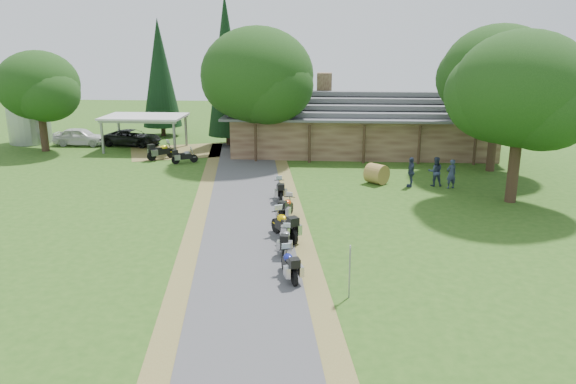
# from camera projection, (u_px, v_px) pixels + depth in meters

# --- Properties ---
(ground) EXTENTS (120.00, 120.00, 0.00)m
(ground) POSITION_uv_depth(u_px,v_px,m) (246.00, 264.00, 23.11)
(ground) COLOR #295116
(ground) RESTS_ON ground
(driveway) EXTENTS (51.95, 51.95, 0.00)m
(driveway) POSITION_uv_depth(u_px,v_px,m) (247.00, 231.00, 26.98)
(driveway) COLOR #424245
(driveway) RESTS_ON ground
(lodge) EXTENTS (21.40, 9.40, 4.90)m
(lodge) POSITION_uv_depth(u_px,v_px,m) (361.00, 121.00, 45.13)
(lodge) COLOR brown
(lodge) RESTS_ON ground
(silo) EXTENTS (3.75, 3.75, 7.15)m
(silo) POSITION_uv_depth(u_px,v_px,m) (27.00, 102.00, 48.48)
(silo) COLOR gray
(silo) RESTS_ON ground
(carport) EXTENTS (6.50, 4.35, 2.81)m
(carport) POSITION_uv_depth(u_px,v_px,m) (145.00, 133.00, 46.07)
(carport) COLOR silver
(carport) RESTS_ON ground
(car_white_sedan) EXTENTS (2.59, 5.80, 1.91)m
(car_white_sedan) POSITION_uv_depth(u_px,v_px,m) (80.00, 134.00, 48.01)
(car_white_sedan) COLOR silver
(car_white_sedan) RESTS_ON ground
(car_dark_suv) EXTENTS (3.20, 5.68, 2.05)m
(car_dark_suv) POSITION_uv_depth(u_px,v_px,m) (132.00, 134.00, 47.88)
(car_dark_suv) COLOR black
(car_dark_suv) RESTS_ON ground
(motorcycle_row_a) EXTENTS (1.14, 1.89, 1.23)m
(motorcycle_row_a) POSITION_uv_depth(u_px,v_px,m) (289.00, 263.00, 21.58)
(motorcycle_row_a) COLOR navy
(motorcycle_row_a) RESTS_ON ground
(motorcycle_row_b) EXTENTS (0.58, 1.69, 1.15)m
(motorcycle_row_b) POSITION_uv_depth(u_px,v_px,m) (286.00, 239.00, 24.25)
(motorcycle_row_b) COLOR #919499
(motorcycle_row_b) RESTS_ON ground
(motorcycle_row_c) EXTENTS (1.70, 2.18, 1.46)m
(motorcycle_row_c) POSITION_uv_depth(u_px,v_px,m) (284.00, 224.00, 25.80)
(motorcycle_row_c) COLOR #CBA000
(motorcycle_row_c) RESTS_ON ground
(motorcycle_row_d) EXTENTS (0.97, 1.89, 1.24)m
(motorcycle_row_d) POSITION_uv_depth(u_px,v_px,m) (287.00, 207.00, 28.76)
(motorcycle_row_d) COLOR #DE4513
(motorcycle_row_d) RESTS_ON ground
(motorcycle_row_e) EXTENTS (0.88, 1.90, 1.25)m
(motorcycle_row_e) POSITION_uv_depth(u_px,v_px,m) (280.00, 189.00, 32.07)
(motorcycle_row_e) COLOR black
(motorcycle_row_e) RESTS_ON ground
(motorcycle_carport_a) EXTENTS (1.97, 1.90, 1.41)m
(motorcycle_carport_a) POSITION_uv_depth(u_px,v_px,m) (161.00, 150.00, 42.58)
(motorcycle_carport_a) COLOR yellow
(motorcycle_carport_a) RESTS_ON ground
(motorcycle_carport_b) EXTENTS (1.80, 1.29, 1.19)m
(motorcycle_carport_b) POSITION_uv_depth(u_px,v_px,m) (185.00, 155.00, 41.27)
(motorcycle_carport_b) COLOR gray
(motorcycle_carport_b) RESTS_ON ground
(person_a) EXTENTS (0.72, 0.63, 2.13)m
(person_a) POSITION_uv_depth(u_px,v_px,m) (451.00, 171.00, 34.35)
(person_a) COLOR #2C3651
(person_a) RESTS_ON ground
(person_b) EXTENTS (0.62, 0.45, 2.17)m
(person_b) POSITION_uv_depth(u_px,v_px,m) (436.00, 169.00, 34.87)
(person_b) COLOR #2C3651
(person_b) RESTS_ON ground
(person_c) EXTENTS (0.57, 0.70, 2.20)m
(person_c) POSITION_uv_depth(u_px,v_px,m) (411.00, 169.00, 34.70)
(person_c) COLOR #2C3651
(person_c) RESTS_ON ground
(hay_bale) EXTENTS (1.70, 1.71, 1.26)m
(hay_bale) POSITION_uv_depth(u_px,v_px,m) (377.00, 174.00, 35.58)
(hay_bale) COLOR olive
(hay_bale) RESTS_ON ground
(sign_post) EXTENTS (0.36, 0.06, 1.98)m
(sign_post) POSITION_uv_depth(u_px,v_px,m) (350.00, 272.00, 19.86)
(sign_post) COLOR gray
(sign_post) RESTS_ON ground
(oak_lodge_left) EXTENTS (8.35, 8.35, 10.14)m
(oak_lodge_left) POSITION_uv_depth(u_px,v_px,m) (257.00, 92.00, 41.84)
(oak_lodge_left) COLOR black
(oak_lodge_left) RESTS_ON ground
(oak_lodge_right) EXTENTS (7.60, 7.60, 10.76)m
(oak_lodge_right) POSITION_uv_depth(u_px,v_px,m) (497.00, 93.00, 37.69)
(oak_lodge_right) COLOR black
(oak_lodge_right) RESTS_ON ground
(oak_driveway) EXTENTS (7.38, 7.38, 10.21)m
(oak_driveway) POSITION_uv_depth(u_px,v_px,m) (520.00, 112.00, 30.44)
(oak_driveway) COLOR black
(oak_driveway) RESTS_ON ground
(oak_silo) EXTENTS (6.43, 6.43, 8.56)m
(oak_silo) POSITION_uv_depth(u_px,v_px,m) (40.00, 98.00, 44.71)
(oak_silo) COLOR black
(oak_silo) RESTS_ON ground
(cedar_near) EXTENTS (3.37, 3.37, 12.51)m
(cedar_near) POSITION_uv_depth(u_px,v_px,m) (226.00, 71.00, 46.75)
(cedar_near) COLOR black
(cedar_near) RESTS_ON ground
(cedar_far) EXTENTS (3.57, 3.57, 10.69)m
(cedar_far) POSITION_uv_depth(u_px,v_px,m) (160.00, 78.00, 51.46)
(cedar_far) COLOR black
(cedar_far) RESTS_ON ground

